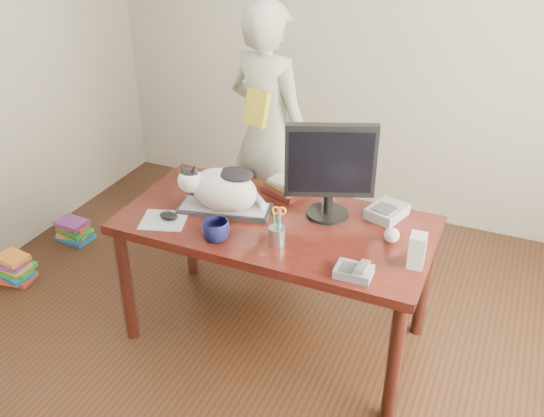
{
  "coord_description": "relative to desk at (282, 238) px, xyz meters",
  "views": [
    {
      "loc": [
        1.05,
        -1.86,
        2.34
      ],
      "look_at": [
        0.0,
        0.55,
        0.85
      ],
      "focal_mm": 40.0,
      "sensor_mm": 36.0,
      "label": 1
    }
  ],
  "objects": [
    {
      "name": "room",
      "position": [
        0.0,
        -0.68,
        0.75
      ],
      "size": [
        4.5,
        4.5,
        4.5
      ],
      "color": "black",
      "rests_on": "ground"
    },
    {
      "name": "desk",
      "position": [
        0.0,
        0.0,
        0.0
      ],
      "size": [
        1.6,
        0.8,
        0.75
      ],
      "color": "black",
      "rests_on": "ground"
    },
    {
      "name": "keyboard",
      "position": [
        -0.29,
        -0.09,
        0.16
      ],
      "size": [
        0.51,
        0.28,
        0.03
      ],
      "rotation": [
        0.0,
        0.0,
        0.22
      ],
      "color": "black",
      "rests_on": "desk"
    },
    {
      "name": "cat",
      "position": [
        -0.3,
        -0.1,
        0.29
      ],
      "size": [
        0.47,
        0.31,
        0.27
      ],
      "rotation": [
        0.0,
        0.0,
        0.22
      ],
      "color": "white",
      "rests_on": "keyboard"
    },
    {
      "name": "monitor",
      "position": [
        0.23,
        0.07,
        0.44
      ],
      "size": [
        0.44,
        0.29,
        0.51
      ],
      "rotation": [
        0.0,
        0.0,
        0.38
      ],
      "color": "black",
      "rests_on": "desk"
    },
    {
      "name": "pen_cup",
      "position": [
        0.09,
        -0.28,
        0.21
      ],
      "size": [
        0.1,
        0.1,
        0.21
      ],
      "rotation": [
        0.0,
        0.0,
        0.25
      ],
      "color": "gray",
      "rests_on": "desk"
    },
    {
      "name": "mousepad",
      "position": [
        -0.53,
        -0.31,
        0.15
      ],
      "size": [
        0.28,
        0.26,
        0.01
      ],
      "rotation": [
        0.0,
        0.0,
        0.32
      ],
      "color": "#ADB1B9",
      "rests_on": "desk"
    },
    {
      "name": "mouse",
      "position": [
        -0.51,
        -0.29,
        0.17
      ],
      "size": [
        0.12,
        0.09,
        0.04
      ],
      "rotation": [
        0.0,
        0.0,
        0.32
      ],
      "color": "black",
      "rests_on": "mousepad"
    },
    {
      "name": "coffee_mug",
      "position": [
        -0.19,
        -0.36,
        0.2
      ],
      "size": [
        0.19,
        0.19,
        0.11
      ],
      "primitive_type": "imported",
      "rotation": [
        0.0,
        0.0,
        0.83
      ],
      "color": "black",
      "rests_on": "desk"
    },
    {
      "name": "phone",
      "position": [
        0.51,
        -0.37,
        0.17
      ],
      "size": [
        0.17,
        0.14,
        0.08
      ],
      "rotation": [
        0.0,
        0.0,
        0.03
      ],
      "color": "slate",
      "rests_on": "desk"
    },
    {
      "name": "speaker",
      "position": [
        0.74,
        -0.19,
        0.23
      ],
      "size": [
        0.08,
        0.09,
        0.16
      ],
      "rotation": [
        0.0,
        0.0,
        0.07
      ],
      "color": "#AFAFB2",
      "rests_on": "desk"
    },
    {
      "name": "baseball",
      "position": [
        0.59,
        -0.03,
        0.19
      ],
      "size": [
        0.08,
        0.08,
        0.08
      ],
      "rotation": [
        0.0,
        0.0,
        0.4
      ],
      "color": "beige",
      "rests_on": "desk"
    },
    {
      "name": "book_stack",
      "position": [
        -0.07,
        0.22,
        0.18
      ],
      "size": [
        0.26,
        0.24,
        0.08
      ],
      "rotation": [
        0.0,
        0.0,
        -0.39
      ],
      "color": "#451512",
      "rests_on": "desk"
    },
    {
      "name": "calculator",
      "position": [
        0.51,
        0.2,
        0.18
      ],
      "size": [
        0.21,
        0.25,
        0.06
      ],
      "rotation": [
        0.0,
        0.0,
        -0.3
      ],
      "color": "slate",
      "rests_on": "desk"
    },
    {
      "name": "person",
      "position": [
        -0.44,
        0.82,
        0.24
      ],
      "size": [
        0.7,
        0.55,
        1.68
      ],
      "primitive_type": "imported",
      "rotation": [
        0.0,
        0.0,
        2.87
      ],
      "color": "white",
      "rests_on": "ground"
    },
    {
      "name": "held_book",
      "position": [
        -0.44,
        0.65,
        0.45
      ],
      "size": [
        0.18,
        0.13,
        0.22
      ],
      "rotation": [
        0.0,
        0.0,
        -0.27
      ],
      "color": "gold",
      "rests_on": "person"
    },
    {
      "name": "book_pile_a",
      "position": [
        -1.75,
        -0.28,
        -0.51
      ],
      "size": [
        0.27,
        0.22,
        0.18
      ],
      "color": "red",
      "rests_on": "ground"
    },
    {
      "name": "book_pile_b",
      "position": [
        -1.72,
        0.27,
        -0.53
      ],
      "size": [
        0.26,
        0.2,
        0.15
      ],
      "color": "#19599B",
      "rests_on": "ground"
    }
  ]
}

